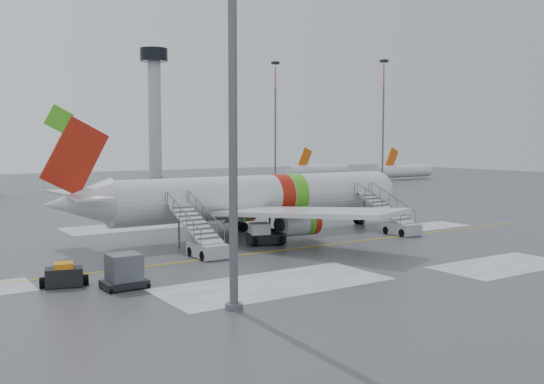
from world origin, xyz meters
TOP-DOWN VIEW (x-y plane):
  - ground at (0.00, 0.00)m, footprint 260.00×260.00m
  - airliner at (2.72, 6.97)m, footprint 35.03×32.97m
  - airstair_fwd at (14.26, 0.43)m, footprint 2.05×7.70m
  - airstair_aft at (-5.42, 0.43)m, footprint 2.05×7.70m
  - pushback_tug at (0.97, 2.13)m, footprint 3.45×3.01m
  - uld_container at (-13.77, -6.07)m, footprint 2.48×1.89m
  - baggage_tractor at (-16.56, -3.74)m, footprint 2.84×1.75m
  - light_mast_near at (-10.67, -13.33)m, footprint 1.20×1.20m
  - control_tower at (30.00, 95.00)m, footprint 6.40×6.40m
  - light_mast_far_ne at (42.00, 62.00)m, footprint 1.20×1.20m
  - light_mast_far_e at (58.00, 48.00)m, footprint 1.20×1.20m
  - distant_aircraft at (62.50, 64.00)m, footprint 35.00×18.00m

SIDE VIEW (x-z plane):
  - ground at x=0.00m, z-range 0.00..0.00m
  - distant_aircraft at x=62.50m, z-range -4.00..4.00m
  - baggage_tractor at x=-16.56m, z-range -0.11..1.30m
  - pushback_tug at x=0.97m, z-range -0.10..1.66m
  - uld_container at x=-13.77m, z-range -0.07..1.93m
  - airstair_fwd at x=14.26m, z-range -0.68..2.81m
  - airstair_aft at x=-5.42m, z-range -0.68..2.81m
  - airliner at x=2.72m, z-range -2.17..9.01m
  - light_mast_near at x=-10.67m, z-range 0.47..23.90m
  - light_mast_far_ne at x=42.00m, z-range 1.71..25.96m
  - light_mast_far_e at x=58.00m, z-range 1.71..25.96m
  - control_tower at x=30.00m, z-range 3.75..33.75m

